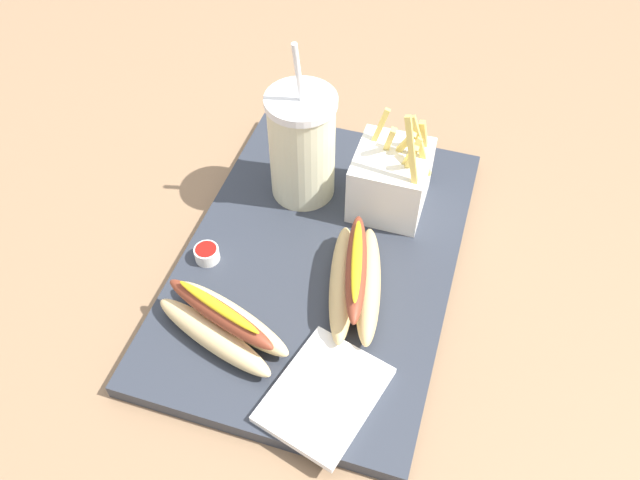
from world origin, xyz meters
name	(u,v)px	position (x,y,z in m)	size (l,w,h in m)	color
ground_plane	(320,270)	(0.00, 0.00, -0.01)	(2.40, 2.40, 0.02)	#8C6B4C
food_tray	(320,260)	(0.00, 0.00, 0.01)	(0.49, 0.33, 0.02)	#2D333D
soda_cup	(302,146)	(-0.10, -0.06, 0.10)	(0.09, 0.09, 0.23)	beige
fries_basket	(391,179)	(-0.11, 0.06, 0.06)	(0.10, 0.10, 0.17)	white
hot_dog_1	(355,280)	(0.04, 0.06, 0.05)	(0.18, 0.10, 0.07)	#DBB775
hot_dog_2	(222,324)	(0.14, -0.07, 0.04)	(0.11, 0.17, 0.06)	#E5C689
ketchup_cup_1	(398,153)	(-0.20, 0.05, 0.03)	(0.04, 0.04, 0.02)	white
ketchup_cup_2	(207,253)	(0.05, -0.13, 0.03)	(0.03, 0.03, 0.02)	white
napkin_stack	(325,394)	(0.18, 0.06, 0.02)	(0.13, 0.10, 0.01)	white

